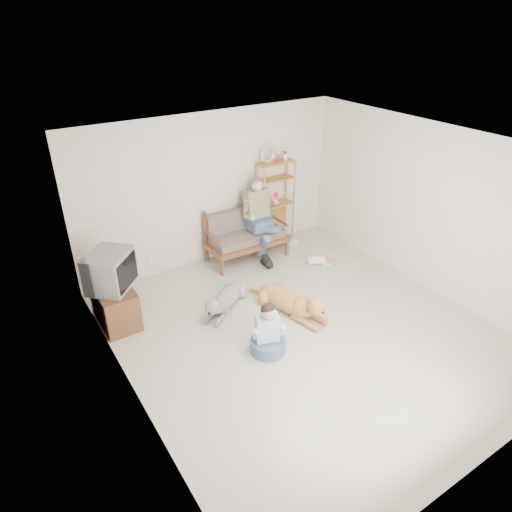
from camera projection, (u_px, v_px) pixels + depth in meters
floor at (304, 331)px, 6.70m from camera, size 5.50×5.50×0.00m
ceiling at (315, 150)px, 5.40m from camera, size 5.50×5.50×0.00m
wall_back at (212, 189)px, 8.08m from camera, size 5.00×0.00×5.00m
wall_front at (504, 373)px, 4.03m from camera, size 5.00×0.00×5.00m
wall_left at (125, 310)px, 4.86m from camera, size 0.00×5.50×5.50m
wall_right at (432, 210)px, 7.24m from camera, size 0.00×5.50×5.50m
loveseat at (245, 234)px, 8.47m from camera, size 1.51×0.72×0.95m
man at (262, 225)px, 8.31m from camera, size 0.58×0.83×1.34m
etagere at (275, 203)px, 8.75m from camera, size 0.75×0.33×1.99m
book_stack at (292, 241)px, 9.13m from camera, size 0.25×0.21×0.14m
tv_stand at (114, 305)px, 6.78m from camera, size 0.51×0.90×0.60m
crt_tv at (110, 270)px, 6.52m from camera, size 0.84×0.85×0.55m
wall_outlet at (152, 260)px, 7.98m from camera, size 0.12×0.02×0.08m
golden_retriever at (292, 302)px, 7.03m from camera, size 0.60×1.53×0.47m
shaggy_dog at (224, 300)px, 7.13m from camera, size 1.11×0.85×0.39m
terrier at (321, 259)px, 8.41m from camera, size 0.51×0.43×0.23m
child at (268, 334)px, 6.20m from camera, size 0.49×0.49×0.78m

